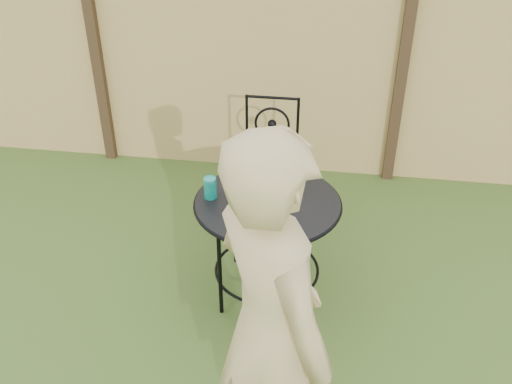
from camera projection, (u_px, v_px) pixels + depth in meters
The scene contains 9 objects.
ground at pixel (189, 337), 3.54m from camera, with size 60.00×60.00×0.00m, color #2D4616.
fence at pixel (245, 67), 4.85m from camera, with size 8.00×0.12×1.90m.
patio_table at pixel (267, 219), 3.59m from camera, with size 0.92×0.92×0.72m.
patio_chair at pixel (269, 158), 4.44m from camera, with size 0.46×0.46×0.95m.
diner at pixel (271, 332), 2.33m from camera, with size 0.68×0.45×1.86m, color tan.
salad_plate at pixel (262, 213), 3.39m from camera, with size 0.27×0.27×0.02m, color #3E1308.
salad at pixel (262, 206), 3.36m from camera, with size 0.21×0.21×0.08m, color #235614.
fork at pixel (264, 187), 3.29m from camera, with size 0.01×0.01×0.18m, color silver.
drinking_glass at pixel (210, 188), 3.52m from camera, with size 0.08×0.08×0.14m, color #0D9782.
Camera 1 is at (0.78, -2.40, 2.67)m, focal length 40.00 mm.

